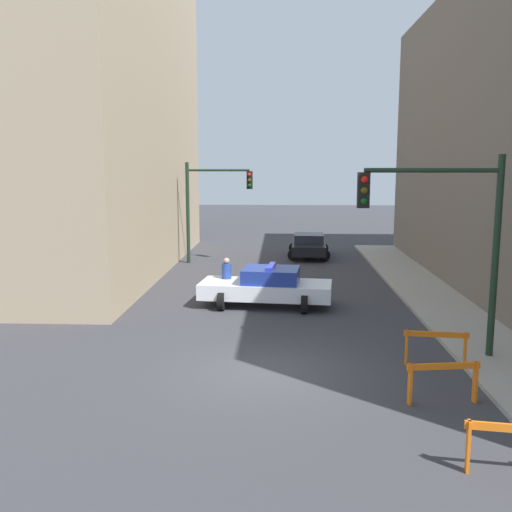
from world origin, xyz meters
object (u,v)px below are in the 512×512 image
Objects in this scene: barrier_mid at (443,376)px; traffic_light_far at (209,198)px; parked_car_near at (309,245)px; pedestrian_crossing at (227,279)px; traffic_light_near at (451,226)px; barrier_back at (436,343)px; police_car at (267,286)px.

traffic_light_far is at bearing 112.39° from barrier_mid.
parked_car_near is 11.24m from pedestrian_crossing.
barrier_mid is (7.19, -17.46, -2.78)m from traffic_light_far.
traffic_light_near is at bearing -78.30° from parked_car_near.
traffic_light_near reaches higher than traffic_light_far.
barrier_back is at bearing 127.70° from pedestrian_crossing.
pedestrian_crossing is 10.54m from barrier_mid.
traffic_light_far is at bearing 25.36° from police_car.
traffic_light_near is 4.18m from barrier_mid.
barrier_back is at bearing -124.36° from traffic_light_near.
police_car is 1.11× the size of parked_car_near.
parked_car_near is at bearing 97.85° from barrier_back.
traffic_light_far is 1.07× the size of police_car.
parked_car_near is 2.63× the size of pedestrian_crossing.
traffic_light_near is 3.27× the size of barrier_mid.
pedestrian_crossing reaches higher than barrier_mid.
traffic_light_near is 17.24m from parked_car_near.
pedestrian_crossing is at bearing 121.38° from barrier_mid.
barrier_mid is (1.93, -19.66, -0.06)m from parked_car_near.
parked_car_near is (2.03, 11.28, -0.05)m from police_car.
parked_car_near reaches higher than barrier_back.
barrier_mid is 2.37m from barrier_back.
barrier_mid is (-0.84, -2.88, -2.91)m from traffic_light_near.
pedestrian_crossing is (-1.52, 0.61, 0.14)m from police_car.
traffic_light_near is 1.00× the size of traffic_light_far.
traffic_light_far is 10.00m from police_car.
traffic_light_near is 3.26× the size of barrier_back.
traffic_light_far is 6.32m from parked_car_near.
parked_car_near is (-2.77, 16.78, -2.86)m from traffic_light_near.
pedestrian_crossing is 1.04× the size of barrier_mid.
traffic_light_far is (-8.03, 14.58, -0.13)m from traffic_light_near.
parked_car_near is (5.26, 2.20, -2.72)m from traffic_light_far.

